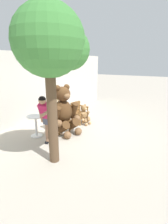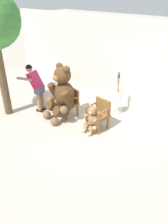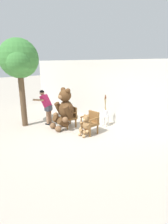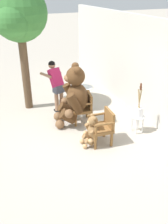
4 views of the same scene
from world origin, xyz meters
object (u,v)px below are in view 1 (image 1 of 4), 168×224
round_side_table (36,124)px  wooden_chair_left (59,119)px  person_visitor (47,116)px  teddy_bear_small (84,115)px  patio_tree (52,45)px  teddy_bear_large (64,110)px  white_stool (58,111)px  brush_bucket (58,105)px  wooden_chair_right (79,112)px

round_side_table → wooden_chair_left: bearing=-23.7°
person_visitor → round_side_table: person_visitor is taller
teddy_bear_small → patio_tree: size_ratio=0.22×
teddy_bear_large → teddy_bear_small: size_ratio=2.11×
teddy_bear_small → white_stool: size_ratio=1.75×
teddy_bear_small → patio_tree: 3.68m
white_stool → round_side_table: 2.01m
wooden_chair_left → teddy_bear_large: (-0.03, -0.27, 0.37)m
brush_bucket → wooden_chair_left: bearing=-135.0°
teddy_bear_small → brush_bucket: bearing=92.8°
teddy_bear_large → round_side_table: 1.04m
white_stool → patio_tree: size_ratio=0.13×
teddy_bear_large → patio_tree: bearing=-145.7°
white_stool → round_side_table: size_ratio=0.64×
patio_tree → white_stool: bearing=42.4°
wooden_chair_left → white_stool: wooden_chair_left is taller
teddy_bear_small → person_visitor: size_ratio=0.53×
teddy_bear_small → wooden_chair_right: bearing=88.0°
teddy_bear_small → round_side_table: size_ratio=1.12×
wooden_chair_left → teddy_bear_small: (1.15, -0.28, -0.07)m
brush_bucket → round_side_table: brush_bucket is taller
round_side_table → brush_bucket: bearing=21.7°
white_stool → patio_tree: (-2.58, -2.36, 2.40)m
wooden_chair_left → teddy_bear_small: size_ratio=1.07×
wooden_chair_right → teddy_bear_large: size_ratio=0.51×
wooden_chair_right → wooden_chair_left: bearing=-179.9°
patio_tree → teddy_bear_large: bearing=34.3°
patio_tree → person_visitor: bearing=59.2°
wooden_chair_right → patio_tree: 3.74m
teddy_bear_large → white_stool: (1.11, 1.35, -0.48)m
teddy_bear_large → person_visitor: bearing=-169.3°
round_side_table → patio_tree: 2.91m
round_side_table → white_stool: bearing=21.8°
wooden_chair_left → wooden_chair_right: size_ratio=1.00×
teddy_bear_large → brush_bucket: bearing=50.5°
white_stool → brush_bucket: (-0.00, -0.00, 0.28)m
teddy_bear_small → brush_bucket: (-0.07, 1.37, 0.24)m
wooden_chair_right → person_visitor: 2.26m
wooden_chair_right → person_visitor: size_ratio=0.56×
wooden_chair_right → brush_bucket: 1.10m
teddy_bear_large → patio_tree: (-1.47, -1.00, 1.93)m
teddy_bear_large → brush_bucket: size_ratio=1.85×
wooden_chair_right → teddy_bear_small: size_ratio=1.07×
white_stool → round_side_table: (-1.86, -0.74, 0.09)m
person_visitor → brush_bucket: bearing=36.3°
teddy_bear_large → teddy_bear_small: 1.26m
white_stool → wooden_chair_left: bearing=-134.9°
teddy_bear_large → brush_bucket: 1.76m
white_stool → patio_tree: 4.24m
brush_bucket → patio_tree: patio_tree is taller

